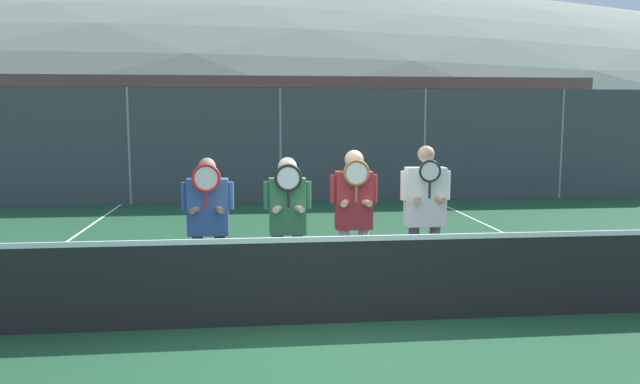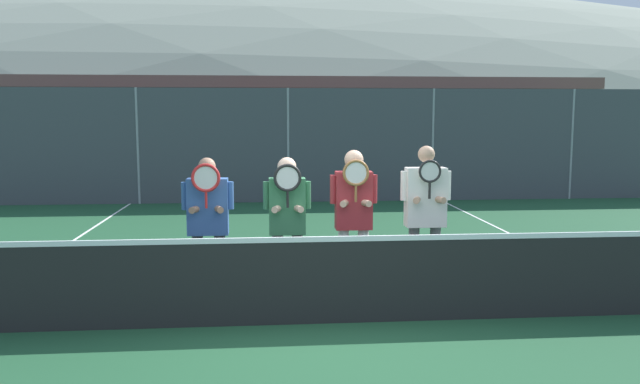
{
  "view_description": "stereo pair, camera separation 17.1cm",
  "coord_description": "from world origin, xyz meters",
  "px_view_note": "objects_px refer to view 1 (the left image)",
  "views": [
    {
      "loc": [
        -0.73,
        -6.42,
        2.22
      ],
      "look_at": [
        0.08,
        1.0,
        1.3
      ],
      "focal_mm": 35.0,
      "sensor_mm": 36.0,
      "label": 1
    },
    {
      "loc": [
        -0.56,
        -6.44,
        2.22
      ],
      "look_at": [
        0.08,
        1.0,
        1.3
      ],
      "focal_mm": 35.0,
      "sensor_mm": 36.0,
      "label": 2
    }
  ],
  "objects_px": {
    "car_left_of_center": "(180,162)",
    "car_center": "(363,159)",
    "car_right_of_center": "(535,159)",
    "player_center_right": "(354,211)",
    "player_leftmost": "(208,218)",
    "player_center_left": "(288,217)",
    "player_rightmost": "(425,209)"
  },
  "relations": [
    {
      "from": "player_center_left",
      "to": "car_center",
      "type": "xyz_separation_m",
      "value": [
        2.84,
        10.82,
        -0.1
      ]
    },
    {
      "from": "car_left_of_center",
      "to": "car_right_of_center",
      "type": "height_order",
      "value": "car_right_of_center"
    },
    {
      "from": "player_center_left",
      "to": "player_rightmost",
      "type": "distance_m",
      "value": 1.66
    },
    {
      "from": "player_center_left",
      "to": "player_rightmost",
      "type": "height_order",
      "value": "player_rightmost"
    },
    {
      "from": "player_leftmost",
      "to": "player_center_left",
      "type": "height_order",
      "value": "player_center_left"
    },
    {
      "from": "car_left_of_center",
      "to": "player_center_right",
      "type": "bearing_deg",
      "value": -73.17
    },
    {
      "from": "player_rightmost",
      "to": "car_left_of_center",
      "type": "xyz_separation_m",
      "value": [
        -4.07,
        10.62,
        -0.18
      ]
    },
    {
      "from": "car_right_of_center",
      "to": "car_center",
      "type": "bearing_deg",
      "value": 175.75
    },
    {
      "from": "player_leftmost",
      "to": "car_center",
      "type": "distance_m",
      "value": 11.41
    },
    {
      "from": "player_center_right",
      "to": "player_rightmost",
      "type": "relative_size",
      "value": 0.97
    },
    {
      "from": "player_center_right",
      "to": "car_left_of_center",
      "type": "bearing_deg",
      "value": 106.83
    },
    {
      "from": "player_center_right",
      "to": "player_rightmost",
      "type": "height_order",
      "value": "player_rightmost"
    },
    {
      "from": "car_right_of_center",
      "to": "player_rightmost",
      "type": "bearing_deg",
      "value": -121.07
    },
    {
      "from": "player_center_left",
      "to": "player_rightmost",
      "type": "relative_size",
      "value": 0.93
    },
    {
      "from": "player_center_right",
      "to": "car_right_of_center",
      "type": "xyz_separation_m",
      "value": [
        7.14,
        10.4,
        -0.14
      ]
    },
    {
      "from": "player_leftmost",
      "to": "car_right_of_center",
      "type": "xyz_separation_m",
      "value": [
        8.86,
        10.39,
        -0.09
      ]
    },
    {
      "from": "player_leftmost",
      "to": "player_rightmost",
      "type": "distance_m",
      "value": 2.58
    },
    {
      "from": "player_center_left",
      "to": "car_center",
      "type": "distance_m",
      "value": 11.18
    },
    {
      "from": "car_left_of_center",
      "to": "car_right_of_center",
      "type": "relative_size",
      "value": 1.07
    },
    {
      "from": "player_center_left",
      "to": "car_right_of_center",
      "type": "height_order",
      "value": "car_right_of_center"
    },
    {
      "from": "player_leftmost",
      "to": "player_center_right",
      "type": "bearing_deg",
      "value": -0.16
    },
    {
      "from": "player_center_right",
      "to": "car_right_of_center",
      "type": "distance_m",
      "value": 12.62
    },
    {
      "from": "car_left_of_center",
      "to": "car_center",
      "type": "xyz_separation_m",
      "value": [
        5.25,
        0.18,
        0.02
      ]
    },
    {
      "from": "player_rightmost",
      "to": "car_left_of_center",
      "type": "height_order",
      "value": "player_rightmost"
    },
    {
      "from": "player_rightmost",
      "to": "car_right_of_center",
      "type": "xyz_separation_m",
      "value": [
        6.28,
        10.42,
        -0.15
      ]
    },
    {
      "from": "player_center_right",
      "to": "car_left_of_center",
      "type": "relative_size",
      "value": 0.38
    },
    {
      "from": "player_leftmost",
      "to": "car_right_of_center",
      "type": "bearing_deg",
      "value": 49.55
    },
    {
      "from": "car_left_of_center",
      "to": "car_center",
      "type": "bearing_deg",
      "value": 2.01
    },
    {
      "from": "player_center_right",
      "to": "player_rightmost",
      "type": "bearing_deg",
      "value": -1.59
    },
    {
      "from": "car_left_of_center",
      "to": "car_center",
      "type": "distance_m",
      "value": 5.26
    },
    {
      "from": "player_leftmost",
      "to": "player_center_left",
      "type": "distance_m",
      "value": 0.93
    },
    {
      "from": "player_center_left",
      "to": "car_left_of_center",
      "type": "bearing_deg",
      "value": 102.78
    }
  ]
}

